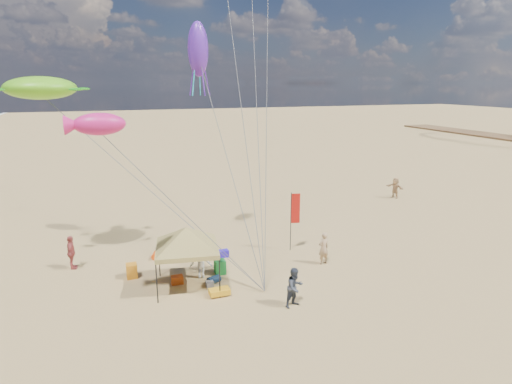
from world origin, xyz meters
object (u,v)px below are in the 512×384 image
person_near_a (323,248)px  person_near_b (295,287)px  chair_green (220,267)px  person_far_a (71,253)px  canopy_tent (186,230)px  person_near_c (201,262)px  person_far_c (395,188)px  cooler_red (177,280)px  chair_yellow (132,271)px  cooler_blue (223,253)px  feather_flag (294,212)px  beach_cart (219,292)px

person_near_a → person_near_b: 4.69m
chair_green → person_far_a: person_far_a is taller
canopy_tent → person_near_a: 7.32m
person_near_c → person_far_c: person_far_c is taller
canopy_tent → cooler_red: (-0.45, 0.42, -2.57)m
chair_yellow → person_far_c: (21.30, 7.82, 0.50)m
cooler_red → person_far_a: person_far_a is taller
chair_yellow → chair_green: bearing=-13.9°
chair_green → person_near_a: (5.34, -0.71, 0.51)m
cooler_blue → person_near_a: size_ratio=0.31×
feather_flag → person_near_a: size_ratio=1.95×
person_near_a → person_far_c: (11.85, 9.54, -0.01)m
person_near_a → person_near_b: bearing=37.5°
person_near_c → cooler_blue: bearing=-109.9°
canopy_tent → person_far_c: size_ratio=3.11×
canopy_tent → cooler_blue: bearing=48.2°
chair_yellow → beach_cart: chair_yellow is taller
chair_yellow → person_near_a: (9.45, -1.73, 0.51)m
chair_green → chair_yellow: (-4.12, 1.02, 0.00)m
canopy_tent → chair_green: (1.73, 0.79, -2.41)m
chair_green → person_near_a: bearing=-7.5°
person_near_b → person_far_a: person_far_a is taller
beach_cart → person_near_b: bearing=-35.4°
chair_green → chair_yellow: size_ratio=1.00×
person_near_a → person_far_a: bearing=-26.4°
feather_flag → beach_cart: feather_flag is taller
chair_green → person_far_c: person_far_c is taller
person_near_a → feather_flag: bearing=-82.0°
feather_flag → beach_cart: size_ratio=3.73×
chair_green → person_near_a: size_ratio=0.41×
cooler_blue → chair_green: chair_green is taller
person_far_a → person_near_a: bearing=-105.2°
cooler_red → person_far_a: 5.86m
canopy_tent → chair_yellow: 3.84m
person_near_a → person_near_b: (-3.23, -3.41, -0.00)m
feather_flag → person_near_c: size_ratio=2.04×
chair_green → feather_flag: bearing=17.8°
cooler_red → canopy_tent: bearing=-43.2°
canopy_tent → chair_green: 3.07m
canopy_tent → feather_flag: size_ratio=1.58×
cooler_red → person_near_a: (7.51, -0.33, 0.67)m
person_far_a → cooler_blue: bearing=-96.6°
cooler_red → person_far_c: (19.36, 9.21, 0.66)m
chair_yellow → beach_cart: (3.49, -3.19, -0.15)m
person_near_a → person_far_c: size_ratio=1.01×
cooler_red → person_near_c: 1.39m
canopy_tent → cooler_red: 2.64m
cooler_red → chair_green: size_ratio=0.77×
person_far_a → person_far_c: size_ratio=1.02×
chair_green → person_near_b: 4.65m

